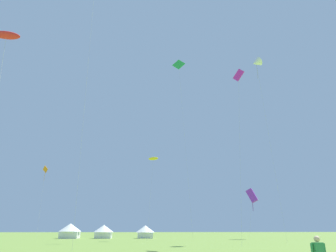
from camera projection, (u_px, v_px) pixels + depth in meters
kite_red_parafoil at (6, 36)px, 23.00m from camera, size 2.50×1.87×16.32m
kite_purple_box at (252, 196)px, 63.86m from camera, size 3.27×2.74×10.17m
kite_orange_diamond at (45, 172)px, 60.05m from camera, size 1.26×1.91×14.00m
kite_green_diamond at (179, 66)px, 64.40m from camera, size 3.39×1.37×36.72m
kite_white_delta at (256, 63)px, 56.26m from camera, size 2.62×1.78×32.49m
kite_yellow_parafoil at (153, 159)px, 59.13m from camera, size 2.26×3.17×15.43m
kite_magenta_diamond at (238, 77)px, 43.00m from camera, size 2.12×2.04×23.95m
festival_tent_left at (70, 230)px, 65.59m from camera, size 4.79×4.79×3.12m
festival_tent_center at (104, 231)px, 66.12m from camera, size 4.32×4.32×2.81m
festival_tent_right at (145, 231)px, 66.83m from camera, size 4.16×4.16×2.70m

